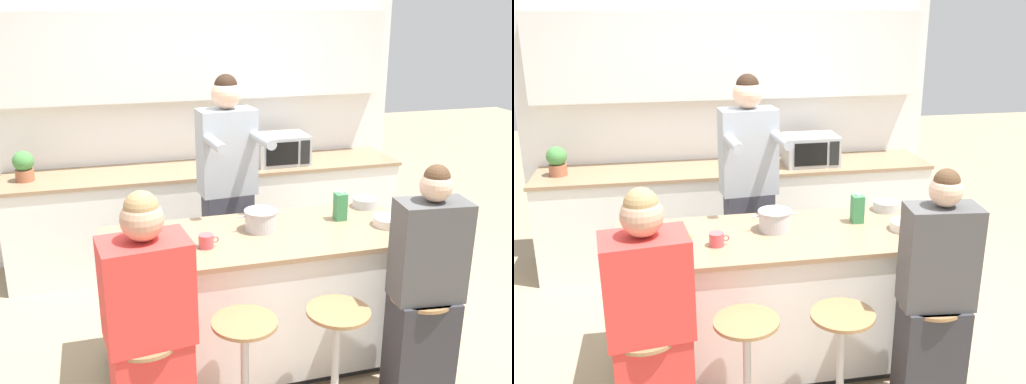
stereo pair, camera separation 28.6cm
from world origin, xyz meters
The scene contains 18 objects.
ground_plane centered at (0.00, 0.00, 0.00)m, with size 16.00×16.00×0.00m, color tan.
wall_back centered at (0.00, 1.94, 1.54)m, with size 3.72×0.22×2.70m.
back_counter centered at (0.00, 1.64, 0.44)m, with size 3.45×0.64×0.88m.
kitchen_island centered at (0.00, 0.00, 0.45)m, with size 1.93×0.79×0.90m.
bar_stool_center_left centered at (-0.26, -0.61, 0.36)m, with size 0.38×0.38×0.68m.
bar_stool_center_right centered at (0.26, -0.64, 0.36)m, with size 0.38×0.38×0.68m.
bar_stool_rightmost centered at (0.77, -0.63, 0.36)m, with size 0.38×0.38×0.68m.
person_cooking centered at (-0.04, 0.71, 0.90)m, with size 0.45×0.59×1.80m.
person_wrapped_blanket centered at (-0.75, -0.64, 0.69)m, with size 0.45×0.33×1.45m.
person_seated_near centered at (0.78, -0.64, 0.66)m, with size 0.41×0.30×1.46m.
cooking_pot centered at (0.03, 0.07, 0.96)m, with size 0.30×0.21×0.13m.
fruit_bowl centered at (0.85, 0.28, 0.93)m, with size 0.17×0.17×0.07m.
mixing_bowl_steel centered at (0.84, -0.08, 0.92)m, with size 0.21×0.21×0.06m.
coffee_cup_near centered at (-0.35, -0.11, 0.94)m, with size 0.12×0.09×0.08m.
banana_bunch centered at (-0.56, 0.04, 0.92)m, with size 0.17×0.12×0.05m.
juice_carton centered at (0.58, 0.10, 0.99)m, with size 0.07×0.07×0.20m.
microwave centered at (0.66, 1.60, 1.01)m, with size 0.47×0.36×0.27m.
potted_plant centered at (-1.51, 1.64, 1.01)m, with size 0.17×0.17×0.25m.
Camera 2 is at (-0.62, -3.20, 2.24)m, focal length 40.00 mm.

